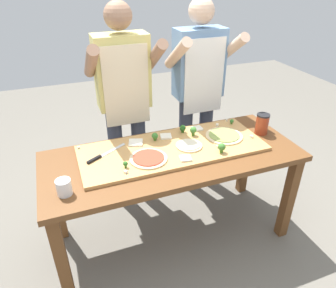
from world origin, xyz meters
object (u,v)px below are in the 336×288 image
object	(u,v)px
pizza_whole_cheese_artichoke	(189,145)
broccoli_floret_center_left	(222,147)
cheese_crumble_e	(251,137)
sauce_jar	(262,124)
pizza_slice_far_right	(197,128)
chefs_knife	(102,156)
cheese_crumble_a	(126,172)
broccoli_floret_back_right	(125,164)
pizza_whole_tomato_red	(148,158)
broccoli_floret_front_left	(155,136)
pizza_slice_far_left	(186,158)
cheese_crumble_b	(217,125)
cheese_crumble_d	(217,146)
cheese_crumble_f	(227,121)
pizza_whole_pesto_green	(224,136)
pizza_slice_near_left	(166,136)
cook_right	(198,85)
prep_table	(173,167)
pizza_slice_center	(136,143)
broccoli_floret_front_mid	(183,128)
cook_left	(124,94)
cheese_crumble_c	(79,148)
flour_cup	(64,188)
broccoli_floret_center_right	(193,130)
broccoli_floret_front_right	(232,121)

from	to	relation	value
pizza_whole_cheese_artichoke	broccoli_floret_center_left	size ratio (longest dim) A/B	2.67
cheese_crumble_e	sauce_jar	world-z (taller)	sauce_jar
cheese_crumble_e	pizza_slice_far_right	bearing A→B (deg)	140.09
chefs_knife	cheese_crumble_a	world-z (taller)	cheese_crumble_a
broccoli_floret_back_right	broccoli_floret_center_left	world-z (taller)	broccoli_floret_center_left
pizza_whole_tomato_red	broccoli_floret_front_left	size ratio (longest dim) A/B	4.27
pizza_slice_far_left	cheese_crumble_a	size ratio (longest dim) A/B	4.03
pizza_slice_far_left	cheese_crumble_b	xyz separation A→B (m)	(0.42, 0.35, 0.00)
chefs_knife	cheese_crumble_d	bearing A→B (deg)	-11.91
cheese_crumble_f	pizza_whole_tomato_red	bearing A→B (deg)	-157.54
pizza_slice_far_left	pizza_whole_pesto_green	bearing A→B (deg)	24.94
pizza_slice_near_left	pizza_whole_cheese_artichoke	bearing A→B (deg)	-59.97
pizza_whole_pesto_green	cook_right	size ratio (longest dim) A/B	0.16
prep_table	pizza_slice_center	world-z (taller)	pizza_slice_center
pizza_whole_pesto_green	chefs_knife	bearing A→B (deg)	177.19
pizza_slice_far_right	broccoli_floret_front_mid	world-z (taller)	broccoli_floret_front_mid
pizza_slice_center	broccoli_floret_front_left	xyz separation A→B (m)	(0.14, -0.01, 0.03)
cheese_crumble_f	cook_left	distance (m)	0.84
cook_left	cheese_crumble_c	bearing A→B (deg)	-141.85
pizza_slice_far_left	cheese_crumble_f	world-z (taller)	cheese_crumble_f
broccoli_floret_center_left	cheese_crumble_d	world-z (taller)	broccoli_floret_center_left
broccoli_floret_front_left	pizza_slice_near_left	bearing A→B (deg)	10.36
pizza_whole_tomato_red	flour_cup	bearing A→B (deg)	-165.00
flour_cup	cheese_crumble_b	bearing A→B (deg)	19.04
cheese_crumble_d	cook_left	bearing A→B (deg)	126.94
cook_left	pizza_slice_far_left	bearing A→B (deg)	-72.65
pizza_slice_center	cheese_crumble_a	size ratio (longest dim) A/B	5.48
broccoli_floret_center_left	pizza_slice_far_right	bearing A→B (deg)	91.04
chefs_knife	broccoli_floret_front_mid	xyz separation A→B (m)	(0.63, 0.12, 0.03)
pizza_whole_cheese_artichoke	cook_right	distance (m)	0.69
pizza_whole_pesto_green	pizza_slice_far_left	world-z (taller)	pizza_whole_pesto_green
pizza_slice_far_right	broccoli_floret_front_left	bearing A→B (deg)	-172.26
pizza_slice_far_left	broccoli_floret_center_left	bearing A→B (deg)	-2.09
broccoli_floret_back_right	pizza_slice_far_right	bearing A→B (deg)	26.12
flour_cup	cheese_crumble_a	bearing A→B (deg)	7.17
pizza_slice_center	cheese_crumble_c	bearing A→B (deg)	169.73
pizza_slice_far_right	cheese_crumble_f	world-z (taller)	cheese_crumble_f
cheese_crumble_a	cook_left	size ratio (longest dim) A/B	0.01
broccoli_floret_front_left	cheese_crumble_e	size ratio (longest dim) A/B	3.27
pizza_whole_tomato_red	broccoli_floret_back_right	bearing A→B (deg)	-165.55
sauce_jar	pizza_whole_tomato_red	bearing A→B (deg)	-175.05
pizza_slice_far_right	pizza_whole_cheese_artichoke	bearing A→B (deg)	-127.54
broccoli_floret_center_right	cheese_crumble_f	size ratio (longest dim) A/B	5.32
cheese_crumble_b	cook_left	bearing A→B (deg)	150.67
chefs_knife	cheese_crumble_c	bearing A→B (deg)	129.02
chefs_knife	broccoli_floret_center_left	distance (m)	0.80
pizza_slice_center	cheese_crumble_d	distance (m)	0.57
broccoli_floret_front_right	flour_cup	distance (m)	1.37
pizza_whole_pesto_green	pizza_whole_cheese_artichoke	bearing A→B (deg)	-172.78
sauce_jar	cheese_crumble_c	bearing A→B (deg)	170.65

